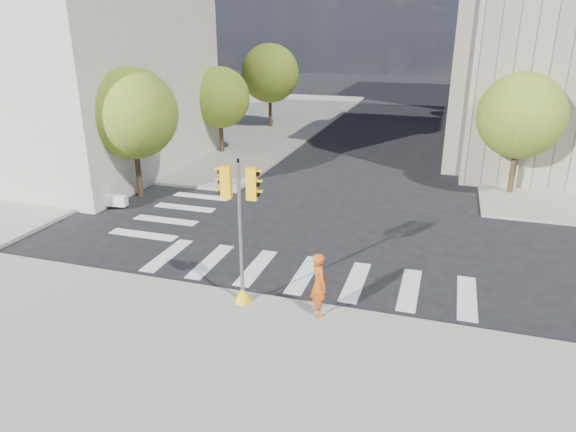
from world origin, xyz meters
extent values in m
plane|color=black|center=(0.00, 0.00, 0.00)|extent=(160.00, 160.00, 0.00)
cube|color=gray|center=(-20.00, 26.00, 0.07)|extent=(28.00, 40.00, 0.15)
cube|color=gray|center=(9.00, 15.00, 7.00)|extent=(8.00, 8.00, 14.00)
cube|color=beige|center=(-20.00, 8.00, 6.00)|extent=(18.00, 14.00, 12.00)
cylinder|color=#382616|center=(-10.50, 4.00, 1.22)|extent=(0.28, 0.28, 2.45)
sphere|color=#377722|center=(-10.50, 4.00, 4.21)|extent=(4.40, 4.40, 4.40)
cylinder|color=#382616|center=(-10.50, 14.00, 1.08)|extent=(0.28, 0.28, 2.17)
sphere|color=#377722|center=(-10.50, 14.00, 3.77)|extent=(4.00, 4.00, 4.00)
cylinder|color=#382616|center=(-10.50, 24.00, 1.31)|extent=(0.28, 0.28, 2.62)
sphere|color=#377722|center=(-10.50, 24.00, 4.54)|extent=(4.80, 4.80, 4.80)
cylinder|color=#382616|center=(7.50, 10.00, 1.19)|extent=(0.28, 0.28, 2.38)
sphere|color=#377722|center=(7.50, 10.00, 4.06)|extent=(4.20, 4.20, 4.20)
cylinder|color=#382616|center=(7.50, 22.00, 1.26)|extent=(0.28, 0.28, 2.52)
sphere|color=#377722|center=(7.50, 22.00, 4.36)|extent=(4.60, 4.60, 4.60)
cylinder|color=#382616|center=(7.50, 34.00, 1.14)|extent=(0.28, 0.28, 2.27)
sphere|color=#377722|center=(7.50, 34.00, 3.88)|extent=(4.00, 4.00, 4.00)
cylinder|color=black|center=(8.00, 14.00, 4.15)|extent=(0.12, 0.12, 8.00)
cube|color=black|center=(8.00, 14.00, 8.15)|extent=(0.35, 0.18, 0.22)
cylinder|color=black|center=(8.00, 28.00, 4.15)|extent=(0.12, 0.12, 8.00)
cube|color=black|center=(8.00, 28.00, 8.15)|extent=(0.35, 0.18, 0.22)
cone|color=yellow|center=(-1.35, -4.61, 0.40)|extent=(0.56, 0.56, 0.50)
cylinder|color=gray|center=(-1.35, -4.61, 2.36)|extent=(0.11, 0.11, 4.41)
cylinder|color=black|center=(-1.35, -4.61, 4.61)|extent=(0.07, 0.07, 0.12)
cylinder|color=gray|center=(-1.35, -4.61, 3.96)|extent=(0.90, 0.16, 0.06)
cube|color=yellow|center=(-1.72, -4.65, 3.96)|extent=(0.32, 0.25, 0.95)
cube|color=yellow|center=(-0.97, -4.57, 3.96)|extent=(0.32, 0.25, 0.95)
imported|color=#C14F12|center=(1.06, -4.60, 1.12)|extent=(0.79, 0.85, 1.95)
cube|color=silver|center=(-13.00, 1.69, 0.40)|extent=(6.00, 1.20, 0.50)
camera|label=1|loc=(4.20, -17.53, 8.12)|focal=32.00mm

